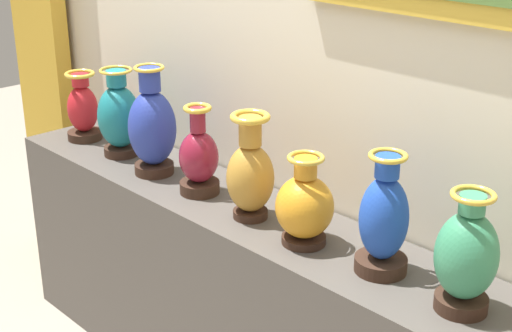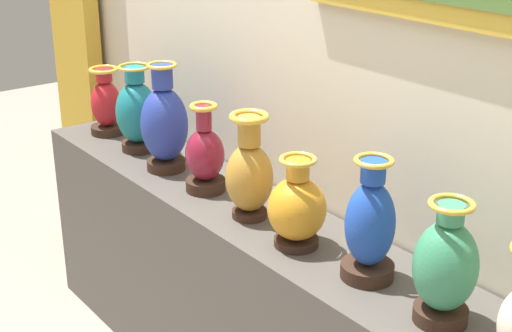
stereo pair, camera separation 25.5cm
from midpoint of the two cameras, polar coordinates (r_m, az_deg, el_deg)
name	(u,v)px [view 2 (the right image)]	position (r m, az deg, el deg)	size (l,w,h in m)	color
display_shelf	(256,315)	(2.83, 2.63, -11.42)	(2.60, 0.41, 0.84)	#4C4742
back_wall	(320,36)	(2.60, 7.79, 9.83)	(4.16, 0.14, 2.86)	beige
curtain_gold	(77,55)	(4.01, -11.74, 8.27)	(0.41, 0.08, 2.14)	gold
vase_crimson	(106,105)	(3.42, -9.33, 4.63)	(0.15, 0.15, 0.31)	#382319
vase_teal	(137,112)	(3.18, -6.86, 4.06)	(0.18, 0.18, 0.37)	#382319
vase_cobalt	(164,125)	(2.95, -4.58, 3.14)	(0.19, 0.19, 0.44)	#382319
vase_burgundy	(205,156)	(2.76, -1.30, 0.68)	(0.15, 0.15, 0.34)	#382319
vase_ochre	(249,173)	(2.53, 2.37, -0.61)	(0.17, 0.17, 0.38)	#382319
vase_amber	(297,208)	(2.36, 6.26, -3.29)	(0.19, 0.19, 0.30)	#382319
vase_sapphire	(370,227)	(2.20, 12.03, -4.69)	(0.16, 0.16, 0.38)	#382319
vase_jade	(445,268)	(2.04, 17.82, -7.53)	(0.17, 0.17, 0.35)	#382319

